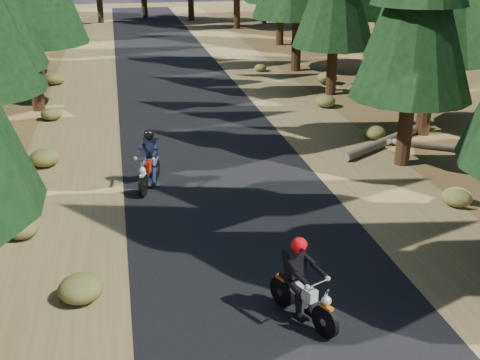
{
  "coord_description": "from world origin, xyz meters",
  "views": [
    {
      "loc": [
        -2.9,
        -12.66,
        6.93
      ],
      "look_at": [
        0.0,
        1.5,
        1.1
      ],
      "focal_mm": 45.0,
      "sensor_mm": 36.0,
      "label": 1
    }
  ],
  "objects_px": {
    "log_near": "(389,140)",
    "rider_follow": "(149,169)",
    "log_far": "(447,148)",
    "rider_lead": "(303,295)"
  },
  "relations": [
    {
      "from": "rider_follow",
      "to": "rider_lead",
      "type": "bearing_deg",
      "value": 128.19
    },
    {
      "from": "log_near",
      "to": "log_far",
      "type": "bearing_deg",
      "value": -66.58
    },
    {
      "from": "log_near",
      "to": "rider_follow",
      "type": "relative_size",
      "value": 2.57
    },
    {
      "from": "log_near",
      "to": "rider_follow",
      "type": "height_order",
      "value": "rider_follow"
    },
    {
      "from": "log_near",
      "to": "rider_follow",
      "type": "bearing_deg",
      "value": 162.11
    },
    {
      "from": "log_near",
      "to": "log_far",
      "type": "relative_size",
      "value": 1.38
    },
    {
      "from": "log_near",
      "to": "log_far",
      "type": "xyz_separation_m",
      "value": [
        1.68,
        -1.1,
        -0.04
      ]
    },
    {
      "from": "log_near",
      "to": "log_far",
      "type": "height_order",
      "value": "log_near"
    },
    {
      "from": "log_far",
      "to": "log_near",
      "type": "bearing_deg",
      "value": 178.54
    },
    {
      "from": "log_far",
      "to": "rider_follow",
      "type": "height_order",
      "value": "rider_follow"
    }
  ]
}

